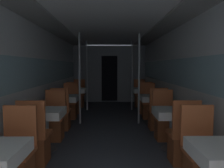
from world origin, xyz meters
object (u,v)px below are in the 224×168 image
dining_table_right_2 (152,100)px  dining_table_right_3 (142,92)px  dining_table_left_2 (66,100)px  support_pole_left_3 (87,76)px  dining_table_right_1 (172,115)px  chair_right_near_3 (145,103)px  chair_left_near_2 (62,117)px  chair_right_far_1 (164,124)px  chair_right_near_1 (182,143)px  chair_right_far_3 (140,98)px  chair_left_far_1 (54,124)px  chair_right_far_2 (149,108)px  chair_left_far_2 (70,108)px  support_pole_left_2 (80,79)px  support_pole_right_3 (132,76)px  dining_table_left_1 (46,116)px  dining_table_left_3 (77,92)px  support_pole_right_2 (139,79)px  chair_left_far_0 (16,164)px  chair_right_far_0 (201,163)px  chair_right_near_2 (157,116)px  chair_left_near_1 (35,144)px  chair_left_far_3 (79,98)px

dining_table_right_2 → dining_table_right_3: (0.00, 1.76, 0.00)m
dining_table_left_2 → support_pole_left_3: (0.35, 1.76, 0.54)m
dining_table_right_1 → chair_right_near_3: bearing=90.0°
chair_left_near_2 → chair_right_near_3: (2.19, 1.76, 0.00)m
dining_table_right_1 → chair_right_far_1: size_ratio=0.73×
chair_right_near_1 → chair_right_far_3: size_ratio=1.00×
chair_left_far_1 → chair_right_far_2: same height
chair_left_far_1 → dining_table_right_2: (2.19, 1.21, 0.30)m
chair_left_far_2 → dining_table_right_1: chair_left_far_2 is taller
dining_table_left_2 → dining_table_right_3: (2.19, 1.76, 0.00)m
chair_left_far_2 → chair_right_near_1: (2.19, -2.84, 0.00)m
support_pole_left_2 → chair_right_near_3: 2.36m
chair_right_near_3 → support_pole_right_3: size_ratio=0.43×
dining_table_left_1 → dining_table_left_3: 3.51m
chair_right_far_2 → dining_table_left_3: bearing=-29.0°
chair_left_far_2 → chair_right_near_1: 3.59m
support_pole_left_3 → support_pole_right_2: size_ratio=1.00×
chair_left_near_2 → dining_table_right_3: 3.19m
support_pole_left_3 → chair_right_near_1: bearing=-65.6°
chair_left_far_1 → chair_right_far_2: 2.81m
dining_table_left_1 → support_pole_right_3: size_ratio=0.31×
dining_table_left_2 → chair_left_far_0: bearing=-90.0°
dining_table_left_3 → chair_right_far_1: (2.19, -2.97, -0.30)m
chair_left_far_0 → support_pole_left_3: (0.35, 4.73, 0.84)m
dining_table_left_1 → chair_right_far_1: chair_right_far_1 is taller
support_pole_left_2 → chair_right_near_3: (1.84, 1.21, -0.84)m
chair_right_far_0 → support_pole_left_3: bearing=-68.7°
support_pole_left_2 → dining_table_left_3: support_pole_left_2 is taller
dining_table_left_2 → chair_right_near_2: bearing=-13.9°
dining_table_left_1 → support_pole_right_3: support_pole_right_3 is taller
chair_right_far_1 → chair_right_far_2: same height
chair_right_far_1 → dining_table_right_2: (-0.00, 1.21, 0.30)m
chair_right_far_0 → chair_right_near_2: (0.00, 2.43, 0.00)m
dining_table_right_2 → support_pole_right_3: size_ratio=0.31×
chair_right_far_0 → support_pole_right_2: size_ratio=0.43×
dining_table_left_2 → chair_left_far_2: size_ratio=0.73×
chair_left_far_1 → support_pole_right_3: 3.59m
chair_right_near_2 → chair_right_far_3: size_ratio=1.00×
chair_left_far_2 → support_pole_left_3: support_pole_left_3 is taller
chair_left_near_1 → dining_table_right_1: 2.28m
chair_left_far_0 → chair_right_far_3: same height
chair_right_near_2 → chair_right_near_3: size_ratio=1.00×
dining_table_left_2 → chair_right_near_1: size_ratio=0.73×
chair_right_far_2 → chair_right_far_0: bearing=90.0°
chair_right_far_0 → chair_right_near_1: (0.00, 0.67, 0.00)m
chair_left_far_0 → chair_right_far_2: bearing=-121.9°
support_pole_left_3 → chair_right_far_1: support_pole_left_3 is taller
chair_left_near_2 → dining_table_right_2: size_ratio=1.37×
chair_left_far_0 → chair_right_far_1: size_ratio=1.00×
chair_left_far_3 → chair_right_far_3: same height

